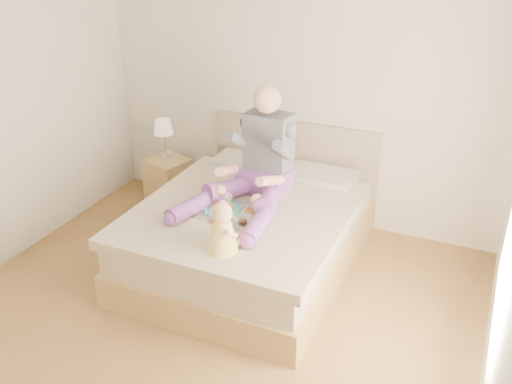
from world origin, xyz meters
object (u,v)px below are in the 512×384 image
at_px(bed, 253,229).
at_px(adult, 257,166).
at_px(tray, 233,211).
at_px(baby, 223,231).
at_px(nightstand, 169,181).

distance_m(bed, adult, 0.58).
height_order(tray, baby, baby).
xyz_separation_m(bed, tray, (-0.04, -0.31, 0.32)).
height_order(nightstand, baby, baby).
relative_size(bed, baby, 5.70).
height_order(bed, baby, bed).
bearing_deg(adult, nightstand, 160.24).
distance_m(adult, baby, 0.90).
relative_size(bed, adult, 1.83).
relative_size(nightstand, tray, 0.97).
height_order(bed, nightstand, bed).
xyz_separation_m(nightstand, adult, (1.29, -0.59, 0.64)).
relative_size(adult, baby, 3.12).
relative_size(tray, baby, 1.36).
distance_m(bed, tray, 0.45).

